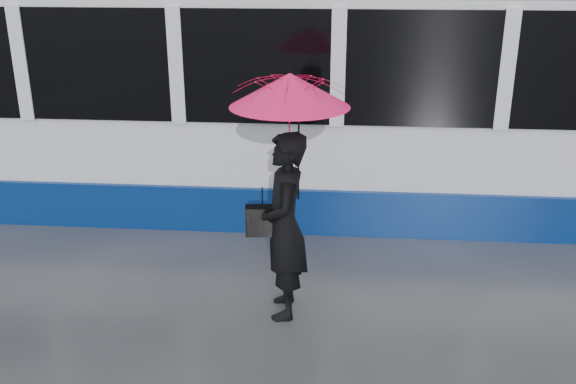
{
  "coord_description": "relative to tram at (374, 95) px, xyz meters",
  "views": [
    {
      "loc": [
        -0.07,
        -6.56,
        3.49
      ],
      "look_at": [
        -0.63,
        -0.12,
        1.1
      ],
      "focal_mm": 40.0,
      "sensor_mm": 36.0,
      "label": 1
    }
  ],
  "objects": [
    {
      "name": "rails",
      "position": [
        -0.36,
        -0.0,
        -1.63
      ],
      "size": [
        34.0,
        1.51,
        0.02
      ],
      "color": "#3F3D38",
      "rests_on": "ground"
    },
    {
      "name": "tram",
      "position": [
        0.0,
        0.0,
        0.0
      ],
      "size": [
        26.0,
        2.56,
        3.35
      ],
      "color": "white",
      "rests_on": "ground"
    },
    {
      "name": "ground",
      "position": [
        -0.36,
        -2.5,
        -1.64
      ],
      "size": [
        90.0,
        90.0,
        0.0
      ],
      "primitive_type": "plane",
      "color": "#2A2A2E",
      "rests_on": "ground"
    },
    {
      "name": "woman",
      "position": [
        -0.97,
        -3.23,
        -0.68
      ],
      "size": [
        0.54,
        0.75,
        1.93
      ],
      "primitive_type": "imported",
      "rotation": [
        0.0,
        0.0,
        -1.46
      ],
      "color": "black",
      "rests_on": "ground"
    },
    {
      "name": "handbag",
      "position": [
        -1.19,
        -3.21,
        -0.63
      ],
      "size": [
        0.36,
        0.19,
        0.48
      ],
      "rotation": [
        0.0,
        0.0,
        0.11
      ],
      "color": "black",
      "rests_on": "ground"
    },
    {
      "name": "umbrella",
      "position": [
        -0.92,
        -3.23,
        0.47
      ],
      "size": [
        1.25,
        1.25,
        1.3
      ],
      "rotation": [
        0.0,
        0.0,
        0.11
      ],
      "color": "#EC135C",
      "rests_on": "ground"
    }
  ]
}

